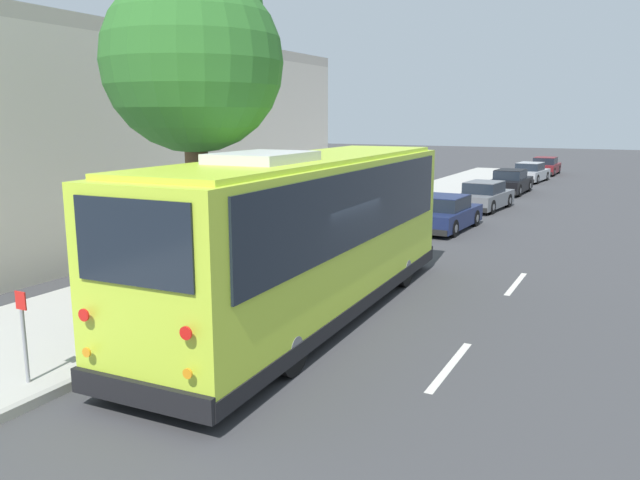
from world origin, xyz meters
name	(u,v)px	position (x,y,z in m)	size (l,w,h in m)	color
ground_plane	(312,323)	(0.00, 0.00, 0.00)	(160.00, 160.00, 0.00)	#3D3D3F
sidewalk_slab	(159,294)	(0.00, 4.06, 0.07)	(80.00, 4.35, 0.15)	#B2AFA8
curb_strip	(239,307)	(0.00, 1.82, 0.07)	(80.00, 0.14, 0.15)	#9D9A94
shuttle_bus	(310,228)	(0.41, 0.26, 1.89)	(10.79, 3.03, 3.53)	#BCDB38
parked_sedan_navy	(444,214)	(11.79, 0.71, 0.60)	(4.34, 1.94, 1.29)	#19234C
parked_sedan_gray	(484,196)	(17.77, 0.60, 0.59)	(4.29, 1.98, 1.28)	slate
parked_sedan_black	(510,182)	(24.58, 0.73, 0.61)	(4.51, 1.80, 1.32)	black
parked_sedan_silver	(530,173)	(31.75, 0.83, 0.58)	(4.38, 2.00, 1.26)	#A8AAAF
parked_sedan_maroon	(545,166)	(37.70, 0.71, 0.59)	(4.21, 1.81, 1.28)	maroon
street_tree	(196,52)	(-0.25, 2.53, 5.45)	(3.66, 3.66, 7.47)	brown
sign_post_near	(24,336)	(-4.87, 2.33, 0.89)	(0.06, 0.22, 1.44)	gray
sign_post_far	(128,294)	(-2.71, 2.33, 1.00)	(0.06, 0.22, 1.65)	gray
fire_hydrant	(356,231)	(7.28, 2.28, 0.55)	(0.22, 0.22, 0.81)	#99999E
building_backdrop	(112,144)	(5.60, 11.01, 3.21)	(20.19, 6.95, 6.80)	beige
lane_stripe_mid	(450,366)	(-0.93, -3.15, 0.00)	(2.40, 0.14, 0.01)	silver
lane_stripe_ahead	(516,284)	(5.07, -3.15, 0.00)	(2.40, 0.14, 0.01)	silver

